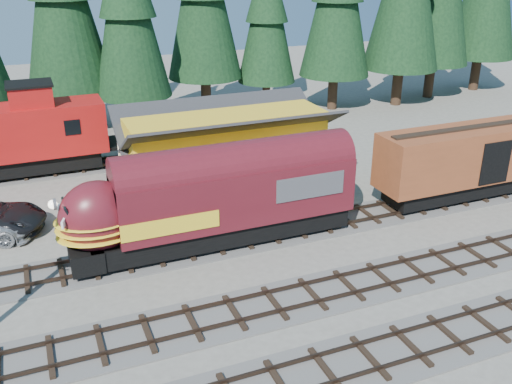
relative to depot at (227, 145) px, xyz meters
name	(u,v)px	position (x,y,z in m)	size (l,w,h in m)	color
ground	(304,272)	(0.00, -10.50, -2.96)	(120.00, 120.00, 0.00)	#6B665B
track_siding	(426,204)	(10.00, -6.50, -2.90)	(68.00, 3.20, 0.33)	#4C4947
track_main_south	(502,250)	(10.00, -12.50, -2.90)	(68.00, 3.20, 0.33)	#4C4947
track_spur	(51,171)	(-10.00, 7.50, -2.90)	(32.00, 3.20, 0.33)	#4C4947
depot	(227,145)	(0.00, 0.00, 0.00)	(12.80, 7.00, 5.30)	gold
locomotive	(207,204)	(-3.40, -6.50, -0.59)	(14.76, 2.93, 4.01)	black
boxcar	(478,158)	(13.40, -6.50, -0.50)	(12.92, 2.77, 4.06)	black
caboose	(20,135)	(-11.55, 7.50, -0.19)	(10.86, 3.15, 5.65)	black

